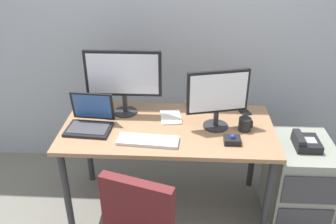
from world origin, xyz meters
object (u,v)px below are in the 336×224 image
object	(u,v)px
coffee_mug	(245,124)
banana	(190,105)
trackball_mouse	(232,140)
monitor_side	(218,96)
monitor_main	(123,77)
desk_phone	(306,142)
keyboard	(148,140)
laptop	(90,121)
paper_notepad	(171,117)
cell_phone	(244,111)
file_cabinet	(297,182)

from	to	relation	value
coffee_mug	banana	world-z (taller)	coffee_mug
trackball_mouse	monitor_side	bearing A→B (deg)	115.23
monitor_main	monitor_side	xyz separation A→B (m)	(0.68, -0.17, -0.05)
desk_phone	coffee_mug	bearing A→B (deg)	172.59
monitor_main	keyboard	bearing A→B (deg)	-61.75
keyboard	laptop	xyz separation A→B (m)	(-0.43, 0.17, 0.04)
laptop	trackball_mouse	xyz separation A→B (m)	(0.99, -0.15, -0.03)
coffee_mug	paper_notepad	distance (m)	0.55
desk_phone	paper_notepad	distance (m)	0.97
paper_notepad	cell_phone	bearing A→B (deg)	13.62
laptop	coffee_mug	bearing A→B (deg)	1.11
laptop	banana	xyz separation A→B (m)	(0.71, 0.34, -0.03)
keyboard	trackball_mouse	xyz separation A→B (m)	(0.56, 0.02, 0.01)
monitor_side	banana	world-z (taller)	monitor_side
trackball_mouse	cell_phone	distance (m)	0.47
desk_phone	paper_notepad	bearing A→B (deg)	168.20
paper_notepad	desk_phone	bearing A→B (deg)	-11.80
paper_notepad	trackball_mouse	bearing A→B (deg)	-36.65
monitor_main	banana	xyz separation A→B (m)	(0.49, 0.11, -0.28)
monitor_main	paper_notepad	bearing A→B (deg)	-10.46
cell_phone	paper_notepad	bearing A→B (deg)	174.40
trackball_mouse	coffee_mug	xyz separation A→B (m)	(0.11, 0.17, 0.02)
desk_phone	monitor_main	size ratio (longest dim) A/B	0.36
keyboard	banana	world-z (taller)	banana
cell_phone	keyboard	bearing A→B (deg)	-165.08
monitor_main	coffee_mug	distance (m)	0.94
monitor_side	trackball_mouse	xyz separation A→B (m)	(0.10, -0.21, -0.22)
monitor_main	banana	bearing A→B (deg)	12.84
monitor_side	laptop	bearing A→B (deg)	-176.48
keyboard	paper_notepad	distance (m)	0.36
coffee_mug	banana	xyz separation A→B (m)	(-0.39, 0.32, -0.03)
laptop	cell_phone	world-z (taller)	laptop
desk_phone	monitor_side	xyz separation A→B (m)	(-0.62, 0.09, 0.30)
trackball_mouse	coffee_mug	distance (m)	0.20
cell_phone	coffee_mug	bearing A→B (deg)	-115.22
desk_phone	monitor_main	bearing A→B (deg)	168.56
file_cabinet	banana	bearing A→B (deg)	156.18
monitor_side	laptop	size ratio (longest dim) A/B	1.31
file_cabinet	cell_phone	xyz separation A→B (m)	(-0.40, 0.32, 0.43)
laptop	paper_notepad	distance (m)	0.59
file_cabinet	coffee_mug	world-z (taller)	coffee_mug
keyboard	monitor_main	bearing A→B (deg)	118.25
monitor_side	keyboard	distance (m)	0.57
keyboard	laptop	size ratio (longest dim) A/B	1.28
trackball_mouse	paper_notepad	bearing A→B (deg)	143.35
file_cabinet	monitor_side	size ratio (longest dim) A/B	1.54
laptop	banana	world-z (taller)	laptop
monitor_side	trackball_mouse	world-z (taller)	monitor_side
desk_phone	keyboard	xyz separation A→B (m)	(-1.09, -0.14, 0.07)
file_cabinet	desk_phone	distance (m)	0.37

